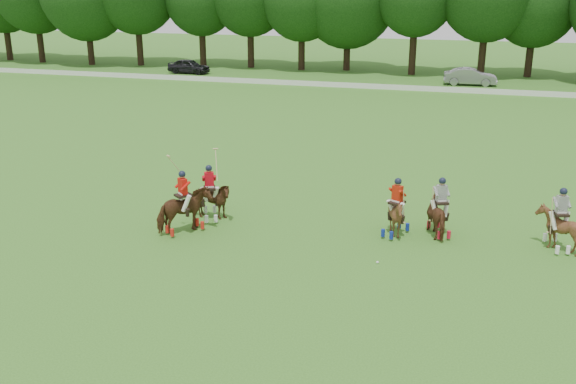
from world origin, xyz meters
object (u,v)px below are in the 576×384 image
(polo_red_b, at_px, (210,200))
(polo_stripe_a, at_px, (440,215))
(polo_red_a, at_px, (184,211))
(polo_stripe_b, at_px, (558,228))
(polo_ball, at_px, (377,262))
(car_left, at_px, (189,66))
(car_mid, at_px, (470,77))
(polo_red_c, at_px, (396,216))

(polo_red_b, relative_size, polo_stripe_a, 1.24)
(polo_red_a, xyz_separation_m, polo_stripe_b, (13.16, 2.22, -0.08))
(polo_ball, bearing_deg, polo_red_b, 161.52)
(polo_red_b, distance_m, polo_ball, 7.39)
(car_left, relative_size, polo_ball, 47.72)
(car_mid, bearing_deg, polo_ball, 174.05)
(car_left, height_order, polo_stripe_b, polo_stripe_b)
(car_mid, xyz_separation_m, polo_red_c, (-1.89, -38.05, 0.02))
(polo_stripe_a, relative_size, polo_ball, 24.63)
(polo_ball, bearing_deg, polo_red_c, 84.61)
(car_left, bearing_deg, polo_ball, -144.83)
(polo_stripe_a, distance_m, polo_stripe_b, 4.05)
(car_mid, xyz_separation_m, polo_stripe_b, (3.69, -37.75, 0.04))
(polo_red_b, xyz_separation_m, polo_red_c, (7.22, 0.32, 0.00))
(polo_red_a, xyz_separation_m, polo_red_b, (0.36, 1.60, -0.10))
(polo_red_b, bearing_deg, car_left, 115.72)
(polo_red_c, height_order, polo_stripe_a, polo_stripe_a)
(car_mid, xyz_separation_m, polo_red_b, (-9.12, -38.37, 0.01))
(polo_stripe_b, bearing_deg, polo_stripe_a, 177.00)
(polo_red_b, height_order, polo_red_c, polo_red_b)
(car_mid, relative_size, polo_red_b, 1.69)
(polo_ball, bearing_deg, polo_stripe_b, 26.82)
(polo_stripe_a, xyz_separation_m, polo_ball, (-1.78, -3.16, -0.75))
(polo_stripe_a, bearing_deg, car_mid, 89.45)
(car_left, distance_m, polo_red_b, 42.59)
(polo_red_b, xyz_separation_m, polo_stripe_b, (12.80, 0.62, 0.02))
(car_mid, xyz_separation_m, polo_stripe_a, (-0.36, -37.54, 0.02))
(car_mid, distance_m, polo_red_a, 41.08)
(car_left, height_order, polo_red_c, polo_red_c)
(polo_ball, bearing_deg, polo_red_a, 174.30)
(polo_red_c, bearing_deg, polo_red_b, -177.45)
(car_left, xyz_separation_m, polo_red_b, (18.48, -38.37, 0.05))
(polo_red_a, relative_size, polo_red_b, 1.07)
(car_left, distance_m, polo_ball, 48.01)
(polo_red_b, distance_m, polo_stripe_a, 8.79)
(car_left, bearing_deg, polo_red_b, -151.14)
(polo_red_a, bearing_deg, polo_ball, -5.70)
(car_mid, distance_m, polo_red_b, 39.44)
(polo_red_b, bearing_deg, polo_stripe_b, 2.76)
(polo_stripe_b, bearing_deg, polo_red_b, -177.24)
(polo_red_a, bearing_deg, polo_stripe_b, 9.56)
(polo_stripe_b, bearing_deg, car_left, 129.65)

